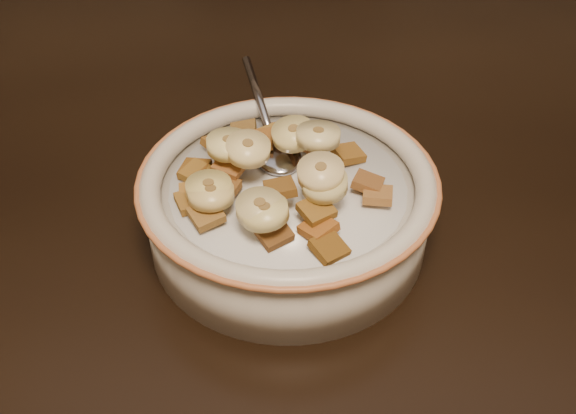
# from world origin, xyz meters

# --- Properties ---
(table) EXTENTS (1.44, 0.96, 0.04)m
(table) POSITION_xyz_m (0.00, 0.00, 0.73)
(table) COLOR black
(table) RESTS_ON floor
(chair) EXTENTS (0.48, 0.48, 0.92)m
(chair) POSITION_xyz_m (-0.08, 0.67, 0.46)
(chair) COLOR black
(chair) RESTS_ON floor
(cereal_bowl) EXTENTS (0.20, 0.20, 0.05)m
(cereal_bowl) POSITION_xyz_m (-0.05, -0.10, 0.77)
(cereal_bowl) COLOR beige
(cereal_bowl) RESTS_ON table
(milk) EXTENTS (0.17, 0.17, 0.00)m
(milk) POSITION_xyz_m (-0.05, -0.10, 0.80)
(milk) COLOR white
(milk) RESTS_ON cereal_bowl
(spoon) EXTENTS (0.05, 0.06, 0.01)m
(spoon) POSITION_xyz_m (-0.06, -0.07, 0.80)
(spoon) COLOR gray
(spoon) RESTS_ON cereal_bowl
(cereal_square_0) EXTENTS (0.03, 0.03, 0.01)m
(cereal_square_0) POSITION_xyz_m (-0.06, -0.06, 0.81)
(cereal_square_0) COLOR olive
(cereal_square_0) RESTS_ON milk
(cereal_square_1) EXTENTS (0.03, 0.03, 0.01)m
(cereal_square_1) POSITION_xyz_m (-0.00, -0.07, 0.81)
(cereal_square_1) COLOR brown
(cereal_square_1) RESTS_ON milk
(cereal_square_2) EXTENTS (0.03, 0.03, 0.01)m
(cereal_square_2) POSITION_xyz_m (-0.02, -0.17, 0.80)
(cereal_square_2) COLOR brown
(cereal_square_2) RESTS_ON milk
(cereal_square_3) EXTENTS (0.03, 0.03, 0.01)m
(cereal_square_3) POSITION_xyz_m (-0.02, -0.15, 0.81)
(cereal_square_3) COLOR #9B541E
(cereal_square_3) RESTS_ON milk
(cereal_square_4) EXTENTS (0.03, 0.03, 0.01)m
(cereal_square_4) POSITION_xyz_m (-0.03, -0.14, 0.81)
(cereal_square_4) COLOR brown
(cereal_square_4) RESTS_ON milk
(cereal_square_5) EXTENTS (0.02, 0.02, 0.01)m
(cereal_square_5) POSITION_xyz_m (-0.07, -0.06, 0.81)
(cereal_square_5) COLOR #99541C
(cereal_square_5) RESTS_ON milk
(cereal_square_6) EXTENTS (0.02, 0.02, 0.01)m
(cereal_square_6) POSITION_xyz_m (-0.09, -0.04, 0.80)
(cereal_square_6) COLOR brown
(cereal_square_6) RESTS_ON milk
(cereal_square_7) EXTENTS (0.03, 0.03, 0.01)m
(cereal_square_7) POSITION_xyz_m (-0.09, -0.10, 0.81)
(cereal_square_7) COLOR brown
(cereal_square_7) RESTS_ON milk
(cereal_square_8) EXTENTS (0.03, 0.03, 0.01)m
(cereal_square_8) POSITION_xyz_m (0.01, -0.10, 0.81)
(cereal_square_8) COLOR brown
(cereal_square_8) RESTS_ON milk
(cereal_square_9) EXTENTS (0.03, 0.03, 0.01)m
(cereal_square_9) POSITION_xyz_m (-0.03, -0.05, 0.81)
(cereal_square_9) COLOR brown
(cereal_square_9) RESTS_ON milk
(cereal_square_10) EXTENTS (0.03, 0.03, 0.01)m
(cereal_square_10) POSITION_xyz_m (-0.08, -0.06, 0.81)
(cereal_square_10) COLOR brown
(cereal_square_10) RESTS_ON milk
(cereal_square_11) EXTENTS (0.02, 0.02, 0.01)m
(cereal_square_11) POSITION_xyz_m (-0.09, -0.08, 0.81)
(cereal_square_11) COLOR brown
(cereal_square_11) RESTS_ON milk
(cereal_square_12) EXTENTS (0.02, 0.02, 0.01)m
(cereal_square_12) POSITION_xyz_m (0.02, -0.11, 0.81)
(cereal_square_12) COLOR olive
(cereal_square_12) RESTS_ON milk
(cereal_square_13) EXTENTS (0.02, 0.02, 0.01)m
(cereal_square_13) POSITION_xyz_m (-0.11, -0.12, 0.81)
(cereal_square_13) COLOR brown
(cereal_square_13) RESTS_ON milk
(cereal_square_14) EXTENTS (0.03, 0.03, 0.01)m
(cereal_square_14) POSITION_xyz_m (-0.05, -0.16, 0.81)
(cereal_square_14) COLOR brown
(cereal_square_14) RESTS_ON milk
(cereal_square_15) EXTENTS (0.02, 0.02, 0.01)m
(cereal_square_15) POSITION_xyz_m (-0.12, -0.09, 0.80)
(cereal_square_15) COLOR brown
(cereal_square_15) RESTS_ON milk
(cereal_square_16) EXTENTS (0.03, 0.03, 0.01)m
(cereal_square_16) POSITION_xyz_m (-0.10, -0.14, 0.81)
(cereal_square_16) COLOR brown
(cereal_square_16) RESTS_ON milk
(cereal_square_17) EXTENTS (0.03, 0.03, 0.01)m
(cereal_square_17) POSITION_xyz_m (-0.06, -0.05, 0.81)
(cereal_square_17) COLOR brown
(cereal_square_17) RESTS_ON milk
(cereal_square_18) EXTENTS (0.03, 0.03, 0.01)m
(cereal_square_18) POSITION_xyz_m (-0.05, -0.05, 0.81)
(cereal_square_18) COLOR olive
(cereal_square_18) RESTS_ON milk
(cereal_square_19) EXTENTS (0.02, 0.02, 0.01)m
(cereal_square_19) POSITION_xyz_m (-0.09, -0.07, 0.81)
(cereal_square_19) COLOR #96521E
(cereal_square_19) RESTS_ON milk
(cereal_square_20) EXTENTS (0.03, 0.03, 0.01)m
(cereal_square_20) POSITION_xyz_m (-0.11, -0.13, 0.80)
(cereal_square_20) COLOR brown
(cereal_square_20) RESTS_ON milk
(cereal_square_21) EXTENTS (0.03, 0.03, 0.01)m
(cereal_square_21) POSITION_xyz_m (-0.10, -0.06, 0.81)
(cereal_square_21) COLOR brown
(cereal_square_21) RESTS_ON milk
(cereal_square_22) EXTENTS (0.02, 0.03, 0.01)m
(cereal_square_22) POSITION_xyz_m (-0.09, -0.12, 0.81)
(cereal_square_22) COLOR brown
(cereal_square_22) RESTS_ON milk
(cereal_square_23) EXTENTS (0.03, 0.03, 0.01)m
(cereal_square_23) POSITION_xyz_m (-0.04, -0.05, 0.81)
(cereal_square_23) COLOR brown
(cereal_square_23) RESTS_ON milk
(cereal_square_24) EXTENTS (0.02, 0.03, 0.01)m
(cereal_square_24) POSITION_xyz_m (-0.05, -0.12, 0.82)
(cereal_square_24) COLOR brown
(cereal_square_24) RESTS_ON milk
(cereal_square_25) EXTENTS (0.03, 0.03, 0.01)m
(cereal_square_25) POSITION_xyz_m (-0.09, -0.07, 0.81)
(cereal_square_25) COLOR brown
(cereal_square_25) RESTS_ON milk
(cereal_square_26) EXTENTS (0.03, 0.03, 0.01)m
(cereal_square_26) POSITION_xyz_m (-0.03, -0.07, 0.82)
(cereal_square_26) COLOR brown
(cereal_square_26) RESTS_ON milk
(cereal_square_27) EXTENTS (0.03, 0.03, 0.01)m
(cereal_square_27) POSITION_xyz_m (-0.11, -0.10, 0.81)
(cereal_square_27) COLOR brown
(cereal_square_27) RESTS_ON milk
(cereal_square_28) EXTENTS (0.03, 0.03, 0.01)m
(cereal_square_28) POSITION_xyz_m (-0.04, -0.05, 0.81)
(cereal_square_28) COLOR brown
(cereal_square_28) RESTS_ON milk
(banana_slice_0) EXTENTS (0.04, 0.04, 0.02)m
(banana_slice_0) POSITION_xyz_m (-0.04, -0.07, 0.83)
(banana_slice_0) COLOR #F9E490
(banana_slice_0) RESTS_ON milk
(banana_slice_1) EXTENTS (0.03, 0.03, 0.01)m
(banana_slice_1) POSITION_xyz_m (-0.06, -0.15, 0.82)
(banana_slice_1) COLOR #DBC889
(banana_slice_1) RESTS_ON milk
(banana_slice_2) EXTENTS (0.04, 0.04, 0.01)m
(banana_slice_2) POSITION_xyz_m (-0.03, -0.08, 0.83)
(banana_slice_2) COLOR #E1D389
(banana_slice_2) RESTS_ON milk
(banana_slice_3) EXTENTS (0.04, 0.04, 0.01)m
(banana_slice_3) POSITION_xyz_m (-0.10, -0.13, 0.82)
(banana_slice_3) COLOR #F2D17E
(banana_slice_3) RESTS_ON milk
(banana_slice_4) EXTENTS (0.03, 0.03, 0.02)m
(banana_slice_4) POSITION_xyz_m (-0.07, -0.10, 0.83)
(banana_slice_4) COLOR #FFE7A1
(banana_slice_4) RESTS_ON milk
(banana_slice_5) EXTENTS (0.04, 0.04, 0.02)m
(banana_slice_5) POSITION_xyz_m (-0.02, -0.12, 0.83)
(banana_slice_5) COLOR #FFDA8C
(banana_slice_5) RESTS_ON milk
(banana_slice_6) EXTENTS (0.04, 0.04, 0.01)m
(banana_slice_6) POSITION_xyz_m (-0.10, -0.13, 0.82)
(banana_slice_6) COLOR #FADC7F
(banana_slice_6) RESTS_ON milk
(banana_slice_7) EXTENTS (0.04, 0.04, 0.02)m
(banana_slice_7) POSITION_xyz_m (-0.06, -0.15, 0.82)
(banana_slice_7) COLOR #FFEB97
(banana_slice_7) RESTS_ON milk
(banana_slice_8) EXTENTS (0.04, 0.04, 0.01)m
(banana_slice_8) POSITION_xyz_m (-0.09, -0.09, 0.83)
(banana_slice_8) COLOR #F4D98C
(banana_slice_8) RESTS_ON milk
(banana_slice_9) EXTENTS (0.04, 0.04, 0.01)m
(banana_slice_9) POSITION_xyz_m (-0.02, -0.13, 0.82)
(banana_slice_9) COLOR #DBC288
(banana_slice_9) RESTS_ON milk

